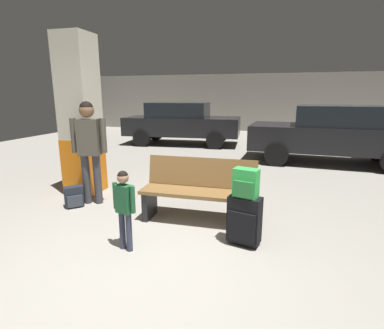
{
  "coord_description": "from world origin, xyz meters",
  "views": [
    {
      "loc": [
        1.2,
        -2.46,
        1.76
      ],
      "look_at": [
        0.17,
        1.3,
        0.85
      ],
      "focal_mm": 27.79,
      "sensor_mm": 36.0,
      "label": 1
    }
  ],
  "objects_px": {
    "child": "(124,202)",
    "parked_car_near": "(333,133)",
    "bench": "(199,191)",
    "backpack_bright": "(246,183)",
    "backpack_dark_floor": "(74,197)",
    "suitcase": "(244,220)",
    "structural_pillar": "(80,117)",
    "adult": "(89,142)",
    "parked_car_far": "(182,122)"
  },
  "relations": [
    {
      "from": "child",
      "to": "parked_car_near",
      "type": "bearing_deg",
      "value": 61.06
    },
    {
      "from": "bench",
      "to": "backpack_bright",
      "type": "relative_size",
      "value": 4.72
    },
    {
      "from": "backpack_dark_floor",
      "to": "suitcase",
      "type": "bearing_deg",
      "value": -11.04
    },
    {
      "from": "parked_car_near",
      "to": "backpack_bright",
      "type": "bearing_deg",
      "value": -109.17
    },
    {
      "from": "bench",
      "to": "parked_car_near",
      "type": "xyz_separation_m",
      "value": [
        2.47,
        4.53,
        0.36
      ]
    },
    {
      "from": "bench",
      "to": "parked_car_near",
      "type": "height_order",
      "value": "parked_car_near"
    },
    {
      "from": "structural_pillar",
      "to": "parked_car_near",
      "type": "xyz_separation_m",
      "value": [
        4.82,
        3.8,
        -0.58
      ]
    },
    {
      "from": "bench",
      "to": "suitcase",
      "type": "bearing_deg",
      "value": -38.64
    },
    {
      "from": "backpack_bright",
      "to": "adult",
      "type": "relative_size",
      "value": 0.2
    },
    {
      "from": "suitcase",
      "to": "backpack_dark_floor",
      "type": "distance_m",
      "value": 2.82
    },
    {
      "from": "backpack_bright",
      "to": "backpack_dark_floor",
      "type": "xyz_separation_m",
      "value": [
        -2.76,
        0.54,
        -0.6
      ]
    },
    {
      "from": "bench",
      "to": "adult",
      "type": "height_order",
      "value": "adult"
    },
    {
      "from": "backpack_dark_floor",
      "to": "parked_car_near",
      "type": "relative_size",
      "value": 0.08
    },
    {
      "from": "child",
      "to": "parked_car_near",
      "type": "distance_m",
      "value": 6.36
    },
    {
      "from": "structural_pillar",
      "to": "parked_car_far",
      "type": "height_order",
      "value": "structural_pillar"
    },
    {
      "from": "backpack_bright",
      "to": "child",
      "type": "distance_m",
      "value": 1.4
    },
    {
      "from": "child",
      "to": "parked_car_near",
      "type": "xyz_separation_m",
      "value": [
        3.08,
        5.57,
        0.22
      ]
    },
    {
      "from": "adult",
      "to": "parked_car_far",
      "type": "bearing_deg",
      "value": 93.73
    },
    {
      "from": "structural_pillar",
      "to": "suitcase",
      "type": "bearing_deg",
      "value": -22.84
    },
    {
      "from": "bench",
      "to": "parked_car_far",
      "type": "bearing_deg",
      "value": 109.24
    },
    {
      "from": "backpack_bright",
      "to": "parked_car_far",
      "type": "height_order",
      "value": "parked_car_far"
    },
    {
      "from": "suitcase",
      "to": "parked_car_far",
      "type": "relative_size",
      "value": 0.14
    },
    {
      "from": "child",
      "to": "parked_car_far",
      "type": "bearing_deg",
      "value": 102.46
    },
    {
      "from": "bench",
      "to": "parked_car_near",
      "type": "bearing_deg",
      "value": 61.4
    },
    {
      "from": "bench",
      "to": "backpack_dark_floor",
      "type": "height_order",
      "value": "bench"
    },
    {
      "from": "suitcase",
      "to": "backpack_bright",
      "type": "bearing_deg",
      "value": -125.19
    },
    {
      "from": "bench",
      "to": "parked_car_near",
      "type": "relative_size",
      "value": 0.38
    },
    {
      "from": "adult",
      "to": "parked_car_far",
      "type": "distance_m",
      "value": 6.34
    },
    {
      "from": "structural_pillar",
      "to": "bench",
      "type": "distance_m",
      "value": 2.64
    },
    {
      "from": "structural_pillar",
      "to": "child",
      "type": "height_order",
      "value": "structural_pillar"
    },
    {
      "from": "suitcase",
      "to": "child",
      "type": "height_order",
      "value": "child"
    },
    {
      "from": "backpack_dark_floor",
      "to": "parked_car_near",
      "type": "height_order",
      "value": "parked_car_near"
    },
    {
      "from": "suitcase",
      "to": "parked_car_near",
      "type": "bearing_deg",
      "value": 70.83
    },
    {
      "from": "backpack_dark_floor",
      "to": "parked_car_near",
      "type": "xyz_separation_m",
      "value": [
        4.53,
        4.55,
        0.64
      ]
    },
    {
      "from": "backpack_bright",
      "to": "parked_car_near",
      "type": "distance_m",
      "value": 5.39
    },
    {
      "from": "structural_pillar",
      "to": "backpack_bright",
      "type": "xyz_separation_m",
      "value": [
        3.06,
        -1.29,
        -0.61
      ]
    },
    {
      "from": "backpack_bright",
      "to": "parked_car_near",
      "type": "relative_size",
      "value": 0.08
    },
    {
      "from": "bench",
      "to": "child",
      "type": "distance_m",
      "value": 1.21
    },
    {
      "from": "adult",
      "to": "backpack_dark_floor",
      "type": "bearing_deg",
      "value": -129.18
    },
    {
      "from": "bench",
      "to": "backpack_bright",
      "type": "distance_m",
      "value": 0.95
    },
    {
      "from": "backpack_dark_floor",
      "to": "parked_car_far",
      "type": "xyz_separation_m",
      "value": [
        -0.22,
        6.56,
        0.64
      ]
    },
    {
      "from": "parked_car_near",
      "to": "parked_car_far",
      "type": "xyz_separation_m",
      "value": [
        -4.75,
        2.01,
        0.0
      ]
    },
    {
      "from": "backpack_bright",
      "to": "parked_car_far",
      "type": "bearing_deg",
      "value": 112.79
    },
    {
      "from": "child",
      "to": "parked_car_far",
      "type": "distance_m",
      "value": 7.76
    },
    {
      "from": "bench",
      "to": "parked_car_near",
      "type": "distance_m",
      "value": 5.17
    },
    {
      "from": "suitcase",
      "to": "backpack_bright",
      "type": "distance_m",
      "value": 0.45
    },
    {
      "from": "structural_pillar",
      "to": "bench",
      "type": "relative_size",
      "value": 1.74
    },
    {
      "from": "suitcase",
      "to": "child",
      "type": "relative_size",
      "value": 0.63
    },
    {
      "from": "backpack_bright",
      "to": "adult",
      "type": "bearing_deg",
      "value": 163.15
    },
    {
      "from": "child",
      "to": "backpack_dark_floor",
      "type": "bearing_deg",
      "value": 145.1
    }
  ]
}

